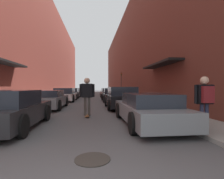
# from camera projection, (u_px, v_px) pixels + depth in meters

# --- Properties ---
(ground) EXTENTS (120.65, 120.65, 0.00)m
(ground) POSITION_uv_depth(u_px,v_px,m) (90.00, 98.00, 23.28)
(ground) COLOR #515154
(curb_strip_left) EXTENTS (1.80, 54.84, 0.12)m
(curb_strip_left) POSITION_uv_depth(u_px,v_px,m) (63.00, 95.00, 28.27)
(curb_strip_left) COLOR gray
(curb_strip_left) RESTS_ON ground
(curb_strip_right) EXTENTS (1.80, 54.84, 0.12)m
(curb_strip_right) POSITION_uv_depth(u_px,v_px,m) (117.00, 95.00, 29.20)
(curb_strip_right) COLOR gray
(curb_strip_right) RESTS_ON ground
(building_row_left) EXTENTS (4.90, 54.84, 13.82)m
(building_row_left) POSITION_uv_depth(u_px,v_px,m) (45.00, 53.00, 27.86)
(building_row_left) COLOR brown
(building_row_left) RESTS_ON ground
(building_row_right) EXTENTS (4.90, 54.84, 12.96)m
(building_row_right) POSITION_uv_depth(u_px,v_px,m) (134.00, 57.00, 29.41)
(building_row_right) COLOR brown
(building_row_right) RESTS_ON ground
(parked_car_left_0) EXTENTS (1.92, 4.06, 1.30)m
(parked_car_left_0) POSITION_uv_depth(u_px,v_px,m) (10.00, 110.00, 5.91)
(parked_car_left_0) COLOR #232326
(parked_car_left_0) RESTS_ON ground
(parked_car_left_1) EXTENTS (2.06, 4.45, 1.19)m
(parked_car_left_1) POSITION_uv_depth(u_px,v_px,m) (48.00, 99.00, 11.47)
(parked_car_left_1) COLOR gray
(parked_car_left_1) RESTS_ON ground
(parked_car_left_2) EXTENTS (2.06, 4.32, 1.32)m
(parked_car_left_2) POSITION_uv_depth(u_px,v_px,m) (65.00, 95.00, 17.22)
(parked_car_left_2) COLOR silver
(parked_car_left_2) RESTS_ON ground
(parked_car_left_3) EXTENTS (2.02, 4.45, 1.29)m
(parked_car_left_3) POSITION_uv_depth(u_px,v_px,m) (71.00, 93.00, 22.23)
(parked_car_left_3) COLOR #515459
(parked_car_left_3) RESTS_ON ground
(parked_car_left_4) EXTENTS (2.01, 4.03, 1.25)m
(parked_car_left_4) POSITION_uv_depth(u_px,v_px,m) (74.00, 92.00, 27.38)
(parked_car_left_4) COLOR black
(parked_car_left_4) RESTS_ON ground
(parked_car_right_0) EXTENTS (1.94, 4.63, 1.17)m
(parked_car_right_0) POSITION_uv_depth(u_px,v_px,m) (147.00, 109.00, 6.60)
(parked_car_right_0) COLOR gray
(parked_car_right_0) RESTS_ON ground
(parked_car_right_1) EXTENTS (2.04, 4.07, 1.42)m
(parked_car_right_1) POSITION_uv_depth(u_px,v_px,m) (122.00, 98.00, 11.55)
(parked_car_right_1) COLOR black
(parked_car_right_1) RESTS_ON ground
(parked_car_right_2) EXTENTS (2.02, 4.70, 1.30)m
(parked_car_right_2) POSITION_uv_depth(u_px,v_px,m) (113.00, 95.00, 17.06)
(parked_car_right_2) COLOR black
(parked_car_right_2) RESTS_ON ground
(parked_car_right_3) EXTENTS (2.00, 4.55, 1.26)m
(parked_car_right_3) POSITION_uv_depth(u_px,v_px,m) (108.00, 93.00, 22.59)
(parked_car_right_3) COLOR gray
(parked_car_right_3) RESTS_ON ground
(skateboarder) EXTENTS (0.71, 0.78, 1.85)m
(skateboarder) POSITION_uv_depth(u_px,v_px,m) (87.00, 93.00, 8.24)
(skateboarder) COLOR brown
(skateboarder) RESTS_ON ground
(manhole_cover) EXTENTS (0.70, 0.70, 0.02)m
(manhole_cover) POSITION_uv_depth(u_px,v_px,m) (92.00, 159.00, 3.39)
(manhole_cover) COLOR #332D28
(manhole_cover) RESTS_ON ground
(traffic_light) EXTENTS (0.16, 0.22, 3.56)m
(traffic_light) POSITION_uv_depth(u_px,v_px,m) (121.00, 81.00, 27.52)
(traffic_light) COLOR #2D2D2D
(traffic_light) RESTS_ON curb_strip_right
(pedestrian) EXTENTS (0.65, 0.35, 1.62)m
(pedestrian) POSITION_uv_depth(u_px,v_px,m) (205.00, 96.00, 5.29)
(pedestrian) COLOR #2D3351
(pedestrian) RESTS_ON curb_strip_right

